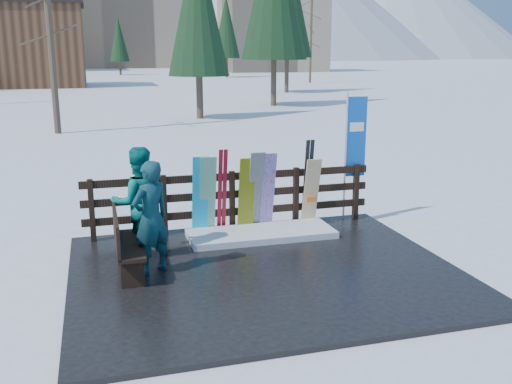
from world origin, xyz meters
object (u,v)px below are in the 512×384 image
object	(u,v)px
snowboard_2	(246,195)
snowboard_4	(256,192)
snowboard_5	(311,192)
person_front	(151,218)
bench	(124,242)
snowboard_3	(268,191)
person_back	(139,203)
rental_flag	(354,142)
snowboard_1	(208,196)
snowboard_0	(200,196)

from	to	relation	value
snowboard_2	snowboard_4	xyz separation A→B (m)	(0.18, 0.00, 0.05)
snowboard_5	person_front	distance (m)	3.63
bench	snowboard_4	xyz separation A→B (m)	(2.54, 1.53, 0.26)
bench	snowboard_3	size ratio (longest dim) A/B	0.96
snowboard_4	person_back	distance (m)	2.39
bench	person_front	size ratio (longest dim) A/B	0.84
bench	snowboard_2	size ratio (longest dim) A/B	1.02
snowboard_2	person_back	distance (m)	2.23
snowboard_2	rental_flag	world-z (taller)	rental_flag
snowboard_1	snowboard_0	bearing A→B (deg)	180.00
person_front	bench	bearing A→B (deg)	-43.24
snowboard_0	person_back	distance (m)	1.44
snowboard_1	snowboard_2	bearing A→B (deg)	0.00
snowboard_0	snowboard_1	distance (m)	0.14
snowboard_0	rental_flag	size ratio (longest dim) A/B	0.60
snowboard_2	rental_flag	distance (m)	2.48
snowboard_2	bench	bearing A→B (deg)	-147.09
snowboard_0	person_back	world-z (taller)	person_back
person_back	rental_flag	bearing A→B (deg)	-171.61
person_back	snowboard_2	bearing A→B (deg)	-163.85
snowboard_1	person_front	xyz separation A→B (m)	(-1.19, -1.61, 0.13)
rental_flag	person_back	xyz separation A→B (m)	(-4.36, -1.10, -0.67)
person_front	rental_flag	bearing A→B (deg)	172.74
snowboard_1	person_back	size ratio (longest dim) A/B	0.83
snowboard_4	rental_flag	distance (m)	2.29
snowboard_3	rental_flag	bearing A→B (deg)	8.17
snowboard_5	rental_flag	world-z (taller)	rental_flag
snowboard_4	person_front	bearing A→B (deg)	-142.70
snowboard_1	snowboard_5	xyz separation A→B (m)	(2.05, 0.00, -0.07)
bench	snowboard_3	distance (m)	3.18
snowboard_0	snowboard_4	size ratio (longest dim) A/B	0.98
snowboard_1	snowboard_5	bearing A→B (deg)	0.00
rental_flag	snowboard_2	bearing A→B (deg)	-173.31
snowboard_3	rental_flag	size ratio (longest dim) A/B	0.60
snowboard_3	rental_flag	distance (m)	2.08
snowboard_3	person_front	size ratio (longest dim) A/B	0.88
snowboard_1	snowboard_3	size ratio (longest dim) A/B	1.00
snowboard_0	snowboard_4	xyz separation A→B (m)	(1.06, 0.00, 0.01)
bench	rental_flag	size ratio (longest dim) A/B	0.58
bench	snowboard_1	world-z (taller)	snowboard_1
snowboard_1	snowboard_2	world-z (taller)	snowboard_1
snowboard_0	snowboard_3	size ratio (longest dim) A/B	1.00
snowboard_1	person_back	world-z (taller)	person_back
snowboard_4	person_front	distance (m)	2.67
snowboard_4	snowboard_2	bearing A→B (deg)	180.00
bench	person_back	size ratio (longest dim) A/B	0.80
snowboard_1	person_front	world-z (taller)	person_front
person_front	snowboard_0	bearing A→B (deg)	-154.37
snowboard_3	person_front	bearing A→B (deg)	-145.66
bench	rental_flag	bearing A→B (deg)	21.07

